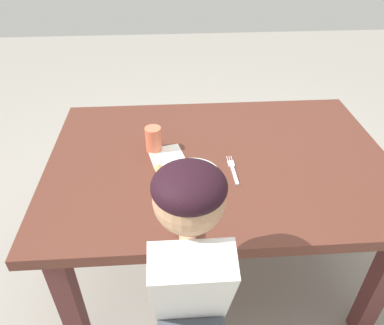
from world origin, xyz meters
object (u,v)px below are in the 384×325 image
at_px(drinking_cup, 154,139).
at_px(fork, 233,170).
at_px(spoon, 158,174).
at_px(person, 191,308).
at_px(plate, 196,174).

bearing_deg(drinking_cup, fork, -27.81).
height_order(fork, drinking_cup, drinking_cup).
xyz_separation_m(spoon, person, (0.10, -0.52, -0.10)).
distance_m(spoon, drinking_cup, 0.19).
distance_m(spoon, person, 0.54).
distance_m(plate, drinking_cup, 0.26).
relative_size(drinking_cup, person, 0.10).
xyz_separation_m(fork, person, (-0.20, -0.54, -0.09)).
bearing_deg(plate, person, -95.82).
height_order(plate, drinking_cup, drinking_cup).
bearing_deg(person, spoon, 100.40).
height_order(fork, person, person).
xyz_separation_m(drinking_cup, person, (0.11, -0.70, -0.14)).
bearing_deg(spoon, person, -166.70).
relative_size(plate, person, 0.20).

